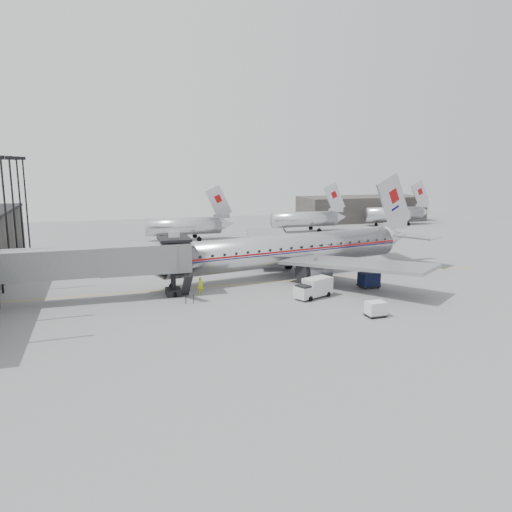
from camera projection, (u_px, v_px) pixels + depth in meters
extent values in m
plane|color=slate|center=(263.00, 296.00, 54.62)|extent=(160.00, 160.00, 0.00)
cube|color=#343230|center=(361.00, 209.00, 123.45)|extent=(30.00, 12.00, 6.00)
cube|color=gold|center=(271.00, 282.00, 61.12)|extent=(60.00, 0.15, 0.01)
cube|color=slate|center=(48.00, 264.00, 50.78)|extent=(12.00, 2.80, 3.00)
cube|color=slate|center=(138.00, 259.00, 53.41)|extent=(8.00, 3.00, 3.10)
cube|color=slate|center=(175.00, 256.00, 54.95)|extent=(3.20, 3.60, 3.20)
cube|color=black|center=(174.00, 239.00, 54.59)|extent=(3.40, 3.80, 0.30)
cube|color=white|center=(174.00, 234.00, 54.50)|extent=(1.20, 0.15, 0.80)
cylinder|color=black|center=(173.00, 283.00, 55.03)|extent=(0.56, 0.56, 2.80)
cube|color=black|center=(174.00, 292.00, 55.23)|extent=(1.60, 2.20, 0.70)
cylinder|color=black|center=(175.00, 294.00, 54.30)|extent=(0.30, 0.60, 0.60)
cylinder|color=black|center=(172.00, 290.00, 56.17)|extent=(0.30, 0.60, 0.60)
cube|color=black|center=(187.00, 286.00, 53.17)|extent=(0.90, 3.20, 2.90)
cylinder|color=black|center=(6.00, 221.00, 60.21)|extent=(0.24, 0.24, 15.00)
cube|color=black|center=(0.00, 158.00, 58.81)|extent=(0.90, 0.25, 0.50)
cylinder|color=black|center=(14.00, 216.00, 65.84)|extent=(0.24, 0.24, 15.00)
cube|color=black|center=(9.00, 158.00, 64.44)|extent=(0.90, 0.25, 0.50)
cylinder|color=black|center=(21.00, 211.00, 71.47)|extent=(0.24, 0.24, 15.00)
cube|color=black|center=(16.00, 158.00, 70.06)|extent=(0.90, 0.25, 0.50)
cylinder|color=black|center=(27.00, 208.00, 77.10)|extent=(0.24, 0.24, 15.00)
cube|color=black|center=(22.00, 158.00, 75.69)|extent=(0.90, 0.25, 0.50)
cylinder|color=silver|center=(183.00, 226.00, 92.95)|extent=(14.00, 3.20, 3.20)
cube|color=silver|center=(219.00, 202.00, 94.11)|extent=(5.17, 0.26, 6.52)
cylinder|color=black|center=(159.00, 239.00, 92.03)|extent=(0.24, 0.24, 1.00)
cylinder|color=silver|center=(304.00, 219.00, 104.28)|extent=(14.00, 3.20, 3.20)
cube|color=silver|center=(334.00, 198.00, 105.43)|extent=(5.17, 0.26, 6.52)
cylinder|color=black|center=(284.00, 230.00, 103.36)|extent=(0.24, 0.24, 1.00)
cylinder|color=silver|center=(394.00, 214.00, 115.02)|extent=(14.00, 3.20, 3.20)
cube|color=silver|center=(420.00, 194.00, 116.18)|extent=(5.17, 0.26, 6.52)
cylinder|color=black|center=(376.00, 224.00, 114.10)|extent=(0.24, 0.24, 1.00)
cylinder|color=silver|center=(286.00, 250.00, 64.19)|extent=(33.14, 10.41, 4.07)
cone|color=silver|center=(148.00, 264.00, 55.70)|extent=(4.03, 4.63, 4.07)
cone|color=silver|center=(394.00, 237.00, 72.76)|extent=(5.07, 4.65, 3.86)
cube|color=#9D0B0E|center=(286.00, 248.00, 64.14)|extent=(33.14, 10.46, 0.20)
cube|color=#090951|center=(286.00, 250.00, 64.19)|extent=(33.14, 10.46, 0.11)
cube|color=silver|center=(394.00, 202.00, 71.66)|extent=(6.68, 1.64, 8.45)
cube|color=gray|center=(270.00, 240.00, 74.34)|extent=(9.78, 18.48, 1.30)
cube|color=gray|center=(356.00, 264.00, 57.26)|extent=(15.08, 17.85, 1.30)
cylinder|color=gray|center=(268.00, 256.00, 69.71)|extent=(4.12, 2.99, 2.31)
cylinder|color=gray|center=(315.00, 271.00, 59.84)|extent=(4.12, 2.99, 2.31)
cylinder|color=black|center=(172.00, 283.00, 57.47)|extent=(0.22, 0.22, 1.43)
cylinder|color=black|center=(288.00, 264.00, 68.17)|extent=(0.29, 0.29, 1.54)
cylinder|color=black|center=(288.00, 266.00, 68.22)|extent=(1.15, 0.59, 1.10)
cylinder|color=black|center=(312.00, 272.00, 63.23)|extent=(0.29, 0.29, 1.54)
cylinder|color=black|center=(312.00, 274.00, 63.28)|extent=(1.15, 0.59, 1.10)
cube|color=silver|center=(317.00, 286.00, 54.36)|extent=(3.61, 2.86, 1.85)
cube|color=silver|center=(303.00, 293.00, 53.02)|extent=(1.95, 2.09, 1.23)
cube|color=black|center=(303.00, 288.00, 52.92)|extent=(1.56, 1.79, 0.53)
cylinder|color=black|center=(310.00, 299.00, 52.70)|extent=(0.61, 0.42, 0.56)
cylinder|color=black|center=(300.00, 296.00, 53.89)|extent=(0.61, 0.42, 0.56)
cylinder|color=black|center=(328.00, 294.00, 54.49)|extent=(0.61, 0.42, 0.56)
cylinder|color=black|center=(317.00, 291.00, 55.68)|extent=(0.61, 0.42, 0.56)
cube|color=black|center=(369.00, 279.00, 58.34)|extent=(2.25, 1.74, 1.52)
cube|color=black|center=(369.00, 286.00, 58.49)|extent=(2.37, 1.85, 0.13)
cylinder|color=black|center=(365.00, 288.00, 57.60)|extent=(0.33, 0.15, 0.33)
cylinder|color=black|center=(378.00, 287.00, 58.19)|extent=(0.33, 0.15, 0.33)
cylinder|color=black|center=(359.00, 285.00, 58.81)|extent=(0.33, 0.15, 0.33)
cylinder|color=black|center=(372.00, 284.00, 59.39)|extent=(0.33, 0.15, 0.33)
cube|color=silver|center=(376.00, 308.00, 47.41)|extent=(1.82, 1.38, 1.25)
cube|color=black|center=(376.00, 315.00, 47.54)|extent=(1.91, 1.48, 0.11)
cylinder|color=black|center=(372.00, 318.00, 46.83)|extent=(0.27, 0.11, 0.27)
cylinder|color=black|center=(385.00, 316.00, 47.28)|extent=(0.27, 0.11, 0.27)
cylinder|color=black|center=(366.00, 314.00, 47.82)|extent=(0.27, 0.11, 0.27)
cylinder|color=black|center=(379.00, 313.00, 48.27)|extent=(0.27, 0.11, 0.27)
imported|color=#B9D419|center=(201.00, 286.00, 55.41)|extent=(0.77, 0.58, 1.92)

